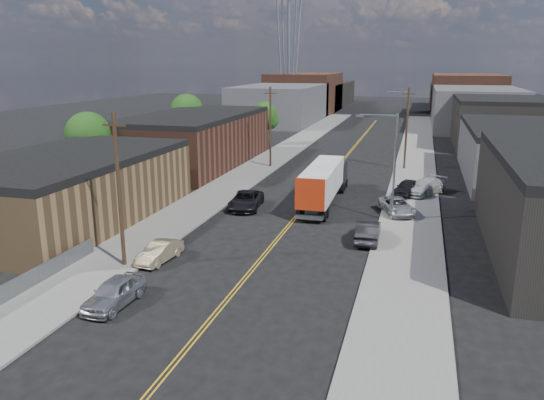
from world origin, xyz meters
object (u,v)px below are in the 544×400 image
Objects in this scene: car_left_b at (159,252)px; car_right_lot_c at (407,188)px; car_left_a at (114,292)px; car_right_oncoming at (368,231)px; car_right_lot_a at (397,206)px; car_left_c at (246,200)px; car_right_lot_b at (425,186)px; semi_truck at (325,180)px.

car_right_lot_c is at bearing 62.37° from car_left_b.
car_left_a is 32.69m from car_right_lot_c.
car_right_lot_c is (2.35, 14.70, 0.13)m from car_right_oncoming.
car_right_oncoming is 0.98× the size of car_right_lot_a.
car_left_c is 13.41m from car_right_lot_a.
car_left_c is (1.40, 14.12, 0.11)m from car_left_b.
car_right_lot_b is (17.04, 23.43, 0.28)m from car_left_b.
car_right_lot_c is at bearing -121.98° from car_right_lot_b.
car_left_b is 0.84× the size of car_right_oncoming.
car_left_a is at bearing -107.10° from semi_truck.
car_left_b is at bearing 98.37° from car_left_a.
car_right_oncoming is at bearing -122.81° from car_right_lot_a.
semi_truck is at bearing 73.18° from car_left_b.
car_left_c is at bearing 90.94° from car_left_b.
car_right_lot_b reaches higher than car_right_lot_c.
car_left_c is at bearing -29.89° from car_right_oncoming.
semi_truck is 3.25× the size of car_right_lot_c.
car_right_oncoming is at bearing -64.86° from semi_truck.
car_left_c is at bearing 166.11° from car_right_lot_a.
car_right_lot_c reaches higher than car_left_a.
car_right_oncoming reaches higher than car_left_c.
car_right_lot_a reaches higher than car_left_b.
car_left_c reaches higher than car_left_a.
car_right_lot_c is (0.62, 6.95, 0.09)m from car_right_lot_a.
semi_truck reaches higher than car_right_lot_c.
car_left_c is at bearing 90.29° from car_left_a.
car_left_b is 0.73× the size of car_right_lot_b.
car_left_c is at bearing -148.69° from semi_truck.
semi_truck is 3.05× the size of car_right_oncoming.
car_right_lot_c is at bearing 64.63° from car_right_lot_a.
car_right_lot_b reaches higher than car_right_lot_a.
car_right_oncoming is (5.10, -10.38, -1.38)m from semi_truck.
car_left_b is 14.19m from car_left_c.
semi_truck reaches higher than car_left_a.
car_left_b is 0.82× the size of car_right_lot_a.
car_right_lot_c reaches higher than car_left_c.
semi_truck is 2.99× the size of car_right_lot_a.
car_right_lot_a is at bearing -22.11° from semi_truck.
car_left_b is at bearing -114.45° from semi_truck.
semi_truck is 25.96m from car_left_a.
car_right_oncoming reaches higher than car_left_a.
car_left_a is at bearing -98.94° from car_left_c.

